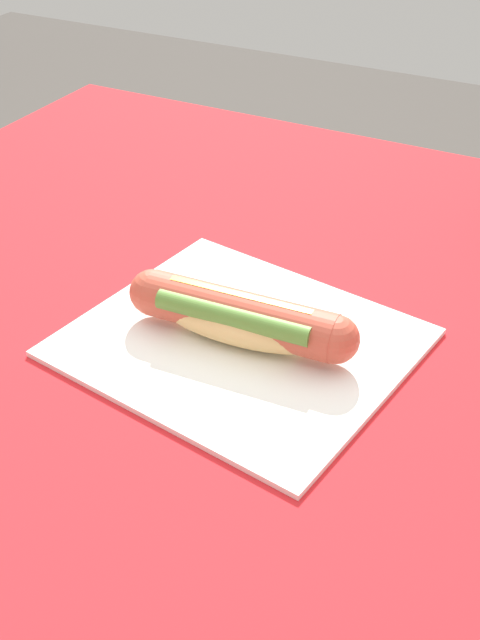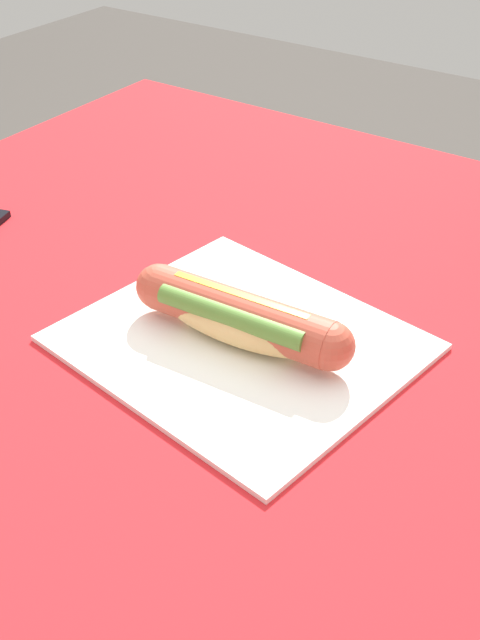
{
  "view_description": "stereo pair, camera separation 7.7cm",
  "coord_description": "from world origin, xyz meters",
  "views": [
    {
      "loc": [
        -0.35,
        0.61,
        1.21
      ],
      "look_at": [
        -0.06,
        0.05,
        0.76
      ],
      "focal_mm": 44.98,
      "sensor_mm": 36.0,
      "label": 1
    },
    {
      "loc": [
        -0.41,
        0.57,
        1.21
      ],
      "look_at": [
        -0.06,
        0.05,
        0.76
      ],
      "focal_mm": 44.98,
      "sensor_mm": 36.0,
      "label": 2
    }
  ],
  "objects": [
    {
      "name": "hot_dog",
      "position": [
        -0.06,
        0.05,
        0.77
      ],
      "size": [
        0.24,
        0.07,
        0.05
      ],
      "color": "#E5BC75",
      "rests_on": "paper_wrapper"
    },
    {
      "name": "dining_table",
      "position": [
        0.0,
        0.0,
        0.61
      ],
      "size": [
        1.05,
        1.0,
        0.73
      ],
      "color": "brown",
      "rests_on": "ground"
    },
    {
      "name": "paper_wrapper",
      "position": [
        -0.06,
        0.05,
        0.74
      ],
      "size": [
        0.35,
        0.32,
        0.01
      ],
      "primitive_type": "cube",
      "rotation": [
        0.0,
        0.0,
        -0.15
      ],
      "color": "white",
      "rests_on": "dining_table"
    }
  ]
}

